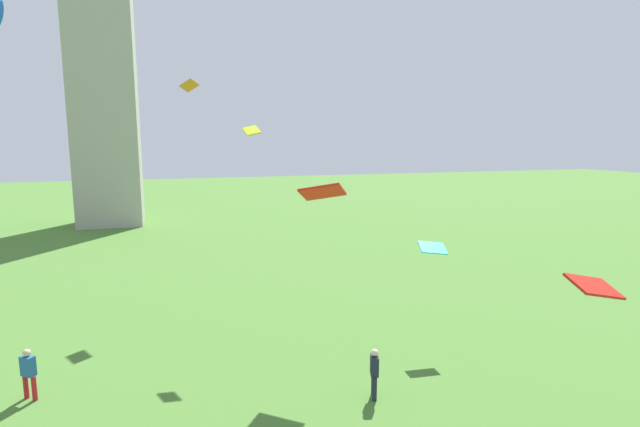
# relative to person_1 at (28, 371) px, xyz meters

# --- Properties ---
(person_1) EXTENTS (0.54, 0.51, 1.82)m
(person_1) POSITION_rel_person_1_xyz_m (0.00, 0.00, 0.00)
(person_1) COLOR red
(person_1) RESTS_ON ground_plane
(person_2) EXTENTS (0.40, 0.53, 1.77)m
(person_2) POSITION_rel_person_1_xyz_m (11.31, -3.55, -0.03)
(person_2) COLOR #1E2333
(person_2) RESTS_ON ground_plane
(kite_flying_1) EXTENTS (1.12, 0.98, 0.69)m
(kite_flying_1) POSITION_rel_person_1_xyz_m (6.25, 10.48, 10.83)
(kite_flying_1) COLOR orange
(kite_flying_5) EXTENTS (2.02, 1.75, 0.87)m
(kite_flying_5) POSITION_rel_person_1_xyz_m (10.56, -0.07, 5.81)
(kite_flying_5) COLOR red
(kite_flying_6) EXTENTS (1.32, 0.96, 0.52)m
(kite_flying_6) POSITION_rel_person_1_xyz_m (15.67, 0.11, 3.19)
(kite_flying_6) COLOR #35E4E4
(kite_flying_7) EXTENTS (0.75, 0.92, 0.53)m
(kite_flying_7) POSITION_rel_person_1_xyz_m (8.63, 4.47, 8.26)
(kite_flying_7) COLOR #B9C315
(kite_flying_8) EXTENTS (1.26, 0.84, 0.55)m
(kite_flying_8) POSITION_rel_person_1_xyz_m (14.31, -9.25, 4.39)
(kite_flying_8) COLOR red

